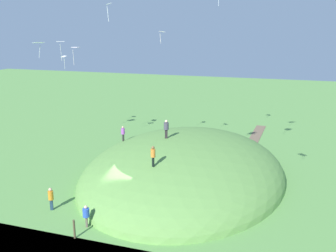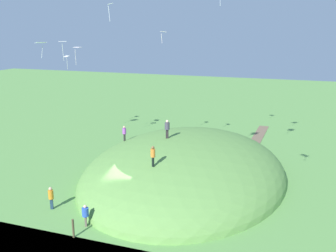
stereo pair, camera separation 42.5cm
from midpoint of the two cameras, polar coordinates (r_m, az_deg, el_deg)
The scene contains 15 objects.
ground_plane at distance 30.16m, azimuth -6.55°, elevation -11.32°, with size 160.00×160.00×0.00m, color #5D9347.
grass_hill at distance 34.94m, azimuth 3.04°, elevation -7.47°, with size 24.18×18.35×6.80m, color #5F9145.
dirt_path at distance 47.76m, azimuth 14.00°, elevation -1.71°, with size 11.81×1.28×0.04m, color brown.
person_near_shore at distance 34.13m, azimuth 0.22°, elevation -0.14°, with size 0.56×0.56×1.76m.
person_with_child at distance 26.51m, azimuth -12.24°, elevation -13.07°, with size 0.62×0.62×1.60m.
person_watching_kites at distance 29.37m, azimuth -17.31°, elevation -10.22°, with size 0.50×0.50×1.80m.
person_walking_path at distance 37.08m, azimuth -6.47°, elevation -0.87°, with size 0.50×0.50×1.56m.
person_on_hilltop at distance 28.30m, azimuth -1.93°, elevation -4.30°, with size 0.52×0.52×1.68m.
kite_0 at distance 41.77m, azimuth -18.83°, elevation 12.07°, with size 1.33×1.24×1.64m.
kite_1 at distance 41.17m, azimuth -13.57°, elevation 11.64°, with size 1.01×0.76×1.93m.
kite_2 at distance 35.63m, azimuth -0.40°, elevation 14.32°, with size 0.83×0.78×1.12m.
kite_6 at distance 45.67m, azimuth -15.19°, elevation 10.22°, with size 0.64×0.75×1.57m.
kite_9 at distance 38.92m, azimuth -15.75°, elevation 12.29°, with size 0.90×0.95×1.90m.
kite_10 at distance 34.46m, azimuth -8.62°, elevation 17.99°, with size 0.77×0.72×1.59m.
mooring_post at distance 25.56m, azimuth -14.01°, elevation -15.16°, with size 0.14×0.14×1.31m, color brown.
Camera 2 is at (-24.33, -12.01, 13.23)m, focal length 39.29 mm.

